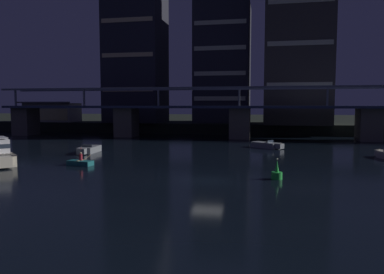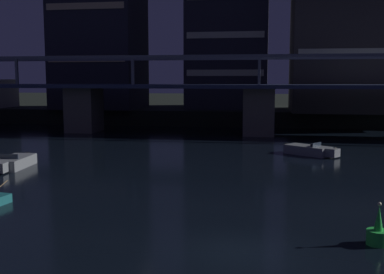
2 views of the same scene
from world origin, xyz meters
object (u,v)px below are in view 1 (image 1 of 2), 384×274
(river_bridge, at_px, (240,116))
(tower_west_low, at_px, (136,41))
(speedboat_mid_center, at_px, (267,145))
(dinghy_with_paddler, at_px, (80,163))
(channel_buoy, at_px, (277,174))
(tower_west_tall, at_px, (223,63))
(tower_central, at_px, (297,28))
(waterfront_pavilion, at_px, (52,112))
(speedboat_near_right, at_px, (89,150))

(river_bridge, distance_m, tower_west_low, 32.28)
(speedboat_mid_center, distance_m, dinghy_with_paddler, 26.84)
(channel_buoy, xyz_separation_m, dinghy_with_paddler, (-19.44, 3.37, -0.20))
(river_bridge, bearing_deg, tower_west_low, 151.97)
(tower_west_tall, distance_m, channel_buoy, 57.68)
(tower_west_low, xyz_separation_m, tower_west_tall, (19.33, 4.53, -4.88))
(tower_central, distance_m, waterfront_pavilion, 58.61)
(speedboat_near_right, bearing_deg, tower_central, 52.05)
(river_bridge, height_order, speedboat_near_right, river_bridge)
(tower_west_low, xyz_separation_m, waterfront_pavilion, (-20.77, -1.13, -16.13))
(dinghy_with_paddler, bearing_deg, tower_west_low, 102.80)
(tower_west_tall, height_order, speedboat_mid_center, tower_west_tall)
(speedboat_mid_center, bearing_deg, tower_west_tall, 107.30)
(river_bridge, relative_size, tower_central, 2.37)
(tower_central, height_order, waterfront_pavilion, tower_central)
(channel_buoy, bearing_deg, speedboat_near_right, 151.22)
(speedboat_near_right, relative_size, speedboat_mid_center, 1.11)
(waterfront_pavilion, distance_m, speedboat_mid_center, 56.68)
(tower_west_tall, xyz_separation_m, speedboat_near_right, (-12.53, -41.82, -15.27))
(tower_central, bearing_deg, tower_west_tall, 161.19)
(tower_west_tall, distance_m, speedboat_near_right, 46.25)
(dinghy_with_paddler, bearing_deg, channel_buoy, -9.83)
(river_bridge, bearing_deg, tower_central, 48.70)
(river_bridge, xyz_separation_m, channel_buoy, (5.54, -37.01, -3.63))
(river_bridge, height_order, channel_buoy, river_bridge)
(tower_west_tall, bearing_deg, tower_west_low, -166.80)
(tower_central, bearing_deg, river_bridge, -131.30)
(tower_central, bearing_deg, tower_west_low, 178.58)
(dinghy_with_paddler, bearing_deg, speedboat_near_right, 112.04)
(speedboat_mid_center, bearing_deg, channel_buoy, -88.06)
(speedboat_near_right, bearing_deg, waterfront_pavilion, 127.33)
(river_bridge, distance_m, dinghy_with_paddler, 36.60)
(tower_west_low, height_order, speedboat_mid_center, tower_west_low)
(tower_west_low, relative_size, speedboat_mid_center, 7.89)
(tower_west_tall, bearing_deg, waterfront_pavilion, -171.95)
(speedboat_near_right, bearing_deg, channel_buoy, -28.78)
(tower_west_tall, xyz_separation_m, dinghy_with_paddler, (-8.73, -51.23, -15.41))
(tower_west_low, height_order, waterfront_pavilion, tower_west_low)
(waterfront_pavilion, xyz_separation_m, speedboat_near_right, (27.57, -36.16, -4.02))
(river_bridge, bearing_deg, speedboat_mid_center, -71.60)
(tower_west_low, height_order, channel_buoy, tower_west_low)
(waterfront_pavilion, height_order, dinghy_with_paddler, waterfront_pavilion)
(tower_central, bearing_deg, channel_buoy, -95.98)
(tower_central, bearing_deg, speedboat_mid_center, -102.57)
(tower_west_tall, relative_size, channel_buoy, 15.50)
(tower_west_low, distance_m, tower_west_tall, 20.45)
(speedboat_near_right, distance_m, dinghy_with_paddler, 10.15)
(river_bridge, bearing_deg, dinghy_with_paddler, -112.45)
(waterfront_pavilion, relative_size, speedboat_mid_center, 2.64)
(tower_west_low, xyz_separation_m, tower_central, (35.20, -0.87, 1.25))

